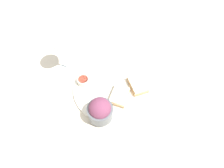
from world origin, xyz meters
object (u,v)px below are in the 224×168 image
Objects in this scene: wine_glass at (61,48)px; cheese_toast_far at (137,84)px; salad_bowl at (100,110)px; cheese_toast_near at (119,96)px; sauce_ramekin at (83,81)px.

cheese_toast_far is at bearing -109.94° from wine_glass.
wine_glass is (0.25, 0.17, 0.07)m from salad_bowl.
cheese_toast_near is at bearing -44.21° from salad_bowl.
wine_glass is at bearing 33.13° from salad_bowl.
salad_bowl is at bearing 135.79° from cheese_toast_near.
sauce_ramekin is at bearing 26.63° from salad_bowl.
wine_glass is at bearing 54.07° from cheese_toast_near.
cheese_toast_near is 0.32m from wine_glass.
wine_glass reaches higher than salad_bowl.
sauce_ramekin is at bearing 63.43° from cheese_toast_near.
cheese_toast_far is (0.14, -0.16, -0.03)m from salad_bowl.
salad_bowl is 0.92× the size of cheese_toast_near.
sauce_ramekin reaches higher than cheese_toast_near.
sauce_ramekin is 0.24m from cheese_toast_far.
sauce_ramekin is 0.17m from cheese_toast_near.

